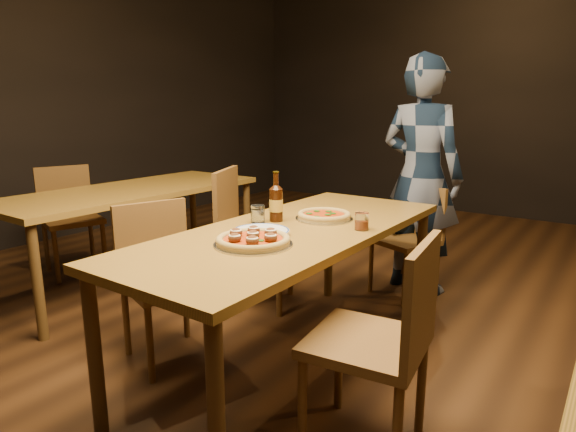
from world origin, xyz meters
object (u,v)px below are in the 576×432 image
Objects in this scene: plate_stack at (261,233)px; beer_bottle at (276,204)px; chair_main_e at (366,340)px; chair_end at (405,240)px; table_main at (294,241)px; table_left at (132,198)px; amber_glass at (362,221)px; pizza_meatball at (253,240)px; water_glass at (258,214)px; diner at (421,176)px; pizza_margherita at (324,216)px; chair_nbr_left at (72,219)px; chair_main_sw at (257,235)px; chair_main_nw at (167,282)px.

plate_stack is 1.04× the size of beer_bottle.
beer_bottle reaches higher than chair_main_e.
chair_end reaches higher than plate_stack.
table_main is 1.00× the size of table_left.
beer_bottle is at bearing -168.36° from amber_glass.
pizza_meatball is 0.43m from water_glass.
chair_main_e is 0.65m from pizza_meatball.
water_glass is at bearing 84.58° from diner.
table_left is at bearing -131.05° from chair_end.
amber_glass is at bearing -19.08° from pizza_margherita.
chair_main_e reaches higher than amber_glass.
table_main is at bearing -10.01° from table_left.
chair_nbr_left is 3.36× the size of plate_stack.
pizza_margherita is (2.34, 0.10, 0.31)m from chair_nbr_left.
chair_end is 3.17× the size of beer_bottle.
water_glass is (-0.22, -0.02, 0.12)m from table_main.
chair_main_sw is at bearing 129.58° from water_glass.
chair_main_nw is 0.96× the size of chair_main_e.
table_left is at bearing 167.97° from water_glass.
chair_end is (0.68, 1.62, -0.03)m from chair_main_nw.
chair_end is at bearing -4.58° from chair_main_nw.
chair_main_sw is 0.77m from water_glass.
pizza_meatball is 0.20× the size of diner.
chair_main_sw is 1.19× the size of chair_end.
table_left is at bearing 78.47° from chair_main_sw.
plate_stack is at bearing -98.24° from pizza_margherita.
beer_bottle is at bearing -27.50° from chair_main_nw.
table_main is 0.27m from pizza_margherita.
table_left is 0.67m from chair_nbr_left.
chair_main_e reaches higher than chair_end.
amber_glass is at bearing -4.01° from table_left.
chair_main_sw is 2.80× the size of pizza_meatball.
pizza_margherita is 0.27m from beer_bottle.
water_glass is at bearing 125.95° from pizza_meatball.
pizza_meatball is at bearing -85.21° from table_main.
pizza_meatball is 4.08× the size of amber_glass.
amber_glass is (2.00, -0.14, 0.11)m from table_left.
amber_glass is (0.88, 0.50, 0.35)m from chair_main_nw.
chair_nbr_left is at bearing 167.53° from pizza_meatball.
chair_end is 2.36× the size of pizza_meatball.
beer_bottle is (-0.19, 0.43, 0.07)m from pizza_meatball.
water_glass is (0.45, -0.55, 0.30)m from chair_main_sw.
diner is at bearing 103.03° from chair_end.
chair_main_e is 0.54× the size of diner.
table_main is 0.74m from chair_main_e.
chair_main_sw is 0.80m from pizza_margherita.
chair_main_e is at bearing -29.83° from beer_bottle.
table_main is at bearing 4.03° from water_glass.
diner is at bearing 97.79° from amber_glass.
chair_end is at bearing 87.54° from pizza_meatball.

